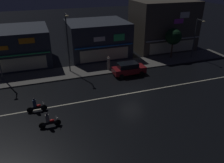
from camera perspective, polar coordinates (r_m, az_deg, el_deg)
The scene contains 14 objects.
ground_plane at distance 24.93m, azimuth 5.08°, elevation -3.02°, with size 140.00×140.00×0.00m, color black.
lane_divider_stripe at distance 24.92m, azimuth 5.08°, elevation -3.01°, with size 36.77×0.16×0.01m, color beige.
sidewalk_far at distance 31.54m, azimuth -0.73°, elevation 3.70°, with size 38.70×4.12×0.14m, color #5B5954.
storefront_left_block at distance 39.91m, azimuth 13.09°, elevation 13.90°, with size 10.31×6.88×8.20m.
storefront_center_block at distance 35.24m, azimuth -22.62°, elevation 8.49°, with size 8.12×8.44×5.21m.
storefront_right_block at distance 36.14m, azimuth -3.84°, elevation 11.03°, with size 9.30×8.04×5.46m.
streetlamp_mid at distance 29.04m, azimuth -11.43°, elevation 10.75°, with size 0.44×1.64×7.71m.
streetlamp_east at distance 36.45m, azimuth 20.94°, elevation 11.20°, with size 0.44×1.64×6.00m.
pedestrian_on_sidewalk at distance 30.32m, azimuth -0.87°, elevation 4.67°, with size 0.41×0.41×1.89m.
street_tree at distance 35.48m, azimuth 15.62°, elevation 11.14°, with size 2.48×2.48×4.61m.
parked_car_near_kerb at distance 29.12m, azimuth 4.35°, elevation 3.36°, with size 4.30×1.98×1.67m.
motorcycle_lead at distance 22.58m, azimuth -19.09°, elevation -6.00°, with size 1.90×0.60×1.52m.
motorcycle_following at distance 20.11m, azimuth -16.01°, elevation -9.80°, with size 1.90×0.60×1.52m.
traffic_cone at distance 29.87m, azimuth 5.32°, elevation 2.69°, with size 0.36×0.36×0.55m, color orange.
Camera 1 is at (-9.23, -19.76, 12.08)m, focal length 35.32 mm.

